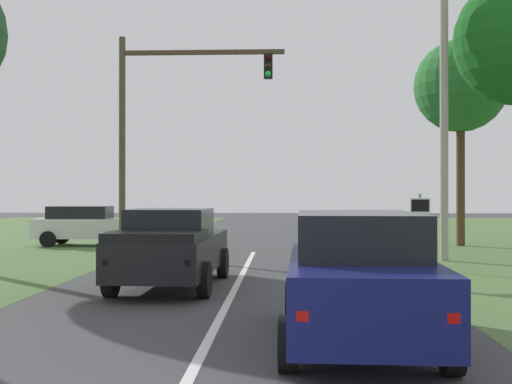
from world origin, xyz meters
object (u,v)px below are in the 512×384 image
object	(u,v)px
red_suv_near	(358,275)
pickup_truck_lead	(171,247)
oak_tree_right	(461,87)
utility_pole_right	(444,115)
traffic_light	(161,114)
crossing_suv_far	(84,225)
keep_moving_sign	(420,221)

from	to	relation	value
red_suv_near	pickup_truck_lead	bearing A→B (deg)	123.73
oak_tree_right	utility_pole_right	size ratio (longest dim) A/B	0.91
traffic_light	crossing_suv_far	distance (m)	7.10
pickup_truck_lead	oak_tree_right	xyz separation A→B (m)	(10.38, 12.94, 5.92)
oak_tree_right	crossing_suv_far	bearing A→B (deg)	-178.18
red_suv_near	utility_pole_right	size ratio (longest dim) A/B	0.51
keep_moving_sign	oak_tree_right	bearing A→B (deg)	68.16
pickup_truck_lead	traffic_light	bearing A→B (deg)	102.32
crossing_suv_far	keep_moving_sign	bearing A→B (deg)	-33.76
crossing_suv_far	pickup_truck_lead	bearing A→B (deg)	-64.24
red_suv_near	crossing_suv_far	distance (m)	20.64
traffic_light	utility_pole_right	size ratio (longest dim) A/B	0.83
keep_moving_sign	traffic_light	bearing A→B (deg)	151.45
oak_tree_right	traffic_light	bearing A→B (deg)	-160.49
traffic_light	utility_pole_right	bearing A→B (deg)	-11.40
red_suv_near	keep_moving_sign	bearing A→B (deg)	73.12
red_suv_near	oak_tree_right	bearing A→B (deg)	70.68
keep_moving_sign	oak_tree_right	xyz separation A→B (m)	(3.62, 9.04, 5.44)
oak_tree_right	red_suv_near	bearing A→B (deg)	-109.32
pickup_truck_lead	utility_pole_right	world-z (taller)	utility_pole_right
red_suv_near	pickup_truck_lead	xyz separation A→B (m)	(-3.83, 5.74, -0.06)
keep_moving_sign	pickup_truck_lead	bearing A→B (deg)	-149.99
keep_moving_sign	utility_pole_right	bearing A→B (deg)	63.11
traffic_light	keep_moving_sign	xyz separation A→B (m)	(8.63, -4.70, -3.80)
red_suv_near	oak_tree_right	xyz separation A→B (m)	(6.55, 18.67, 5.86)
crossing_suv_far	traffic_light	bearing A→B (deg)	-42.90
oak_tree_right	crossing_suv_far	size ratio (longest dim) A/B	2.07
red_suv_near	crossing_suv_far	size ratio (longest dim) A/B	1.17
red_suv_near	traffic_light	distance (m)	15.99
red_suv_near	pickup_truck_lead	size ratio (longest dim) A/B	0.91
oak_tree_right	utility_pole_right	xyz separation A→B (m)	(-2.26, -6.36, -1.96)
pickup_truck_lead	traffic_light	world-z (taller)	traffic_light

